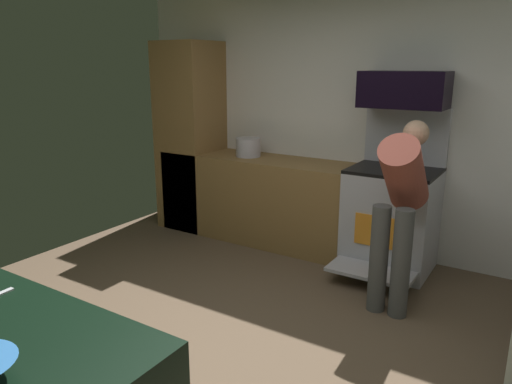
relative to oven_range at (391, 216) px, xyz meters
name	(u,v)px	position (x,y,z in m)	size (l,w,h in m)	color
ground_plane	(225,355)	(-0.47, -1.97, -0.52)	(5.20, 4.80, 0.02)	brown
wall_back	(362,122)	(-0.47, 0.37, 0.79)	(5.20, 0.12, 2.60)	silver
lower_cabinet_run	(265,200)	(-1.37, 0.01, -0.06)	(2.40, 0.60, 0.90)	olive
cabinet_column	(191,137)	(-2.37, 0.01, 0.54)	(0.60, 0.60, 2.10)	olive
oven_range	(391,216)	(0.00, 0.00, 0.00)	(0.76, 0.98, 1.48)	#B6B3BE
microwave	(404,90)	(0.00, 0.09, 1.13)	(0.74, 0.38, 0.32)	black
person_cook	(400,201)	(0.26, -0.70, 0.35)	(0.31, 0.66, 1.44)	#4B4B4B
stock_pot	(248,147)	(-1.58, 0.01, 0.49)	(0.26, 0.26, 0.20)	#BCB4C3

